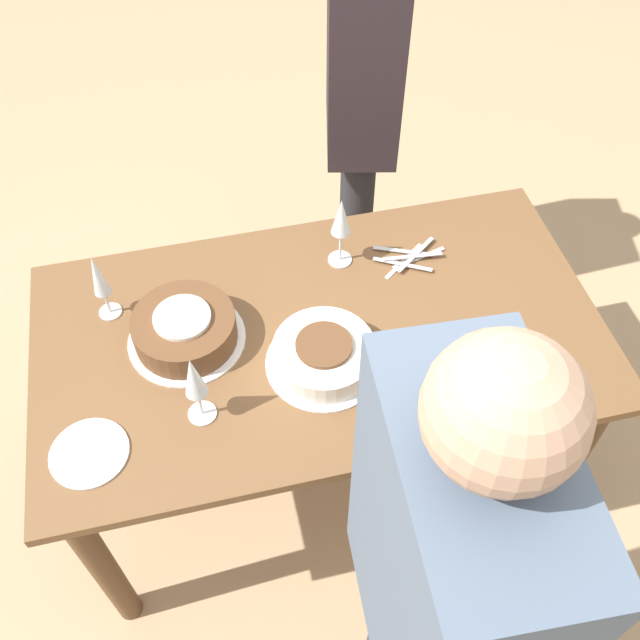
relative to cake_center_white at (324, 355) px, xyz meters
name	(u,v)px	position (x,y,z in m)	size (l,w,h in m)	color
ground_plane	(320,466)	(-0.01, -0.10, -0.80)	(12.00, 12.00, 0.00)	tan
dining_table	(320,359)	(-0.01, -0.10, -0.16)	(1.49, 0.82, 0.77)	brown
cake_center_white	(324,355)	(0.00, 0.00, 0.00)	(0.30, 0.30, 0.08)	white
cake_front_chocolate	(185,329)	(0.33, -0.15, 0.01)	(0.31, 0.31, 0.10)	white
wine_glass_near	(98,278)	(0.52, -0.29, 0.10)	(0.06, 0.06, 0.22)	silver
wine_glass_far	(194,379)	(0.32, 0.08, 0.11)	(0.07, 0.07, 0.23)	silver
wine_glass_extra	(341,220)	(-0.13, -0.34, 0.12)	(0.07, 0.07, 0.23)	silver
dessert_plate_left	(442,393)	(-0.26, 0.15, -0.03)	(0.19, 0.19, 0.01)	silver
dessert_plate_right	(89,453)	(0.59, 0.13, -0.03)	(0.18, 0.18, 0.01)	silver
fork_pile	(409,257)	(-0.32, -0.30, -0.03)	(0.22, 0.14, 0.02)	silver
person_cutting	(362,87)	(-0.34, -0.90, 0.14)	(0.30, 0.44, 1.57)	#232328
person_watching	(436,586)	(-0.04, 0.67, 0.21)	(0.24, 0.41, 1.68)	#2D334C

